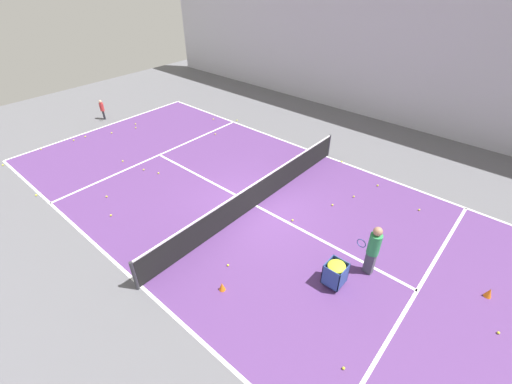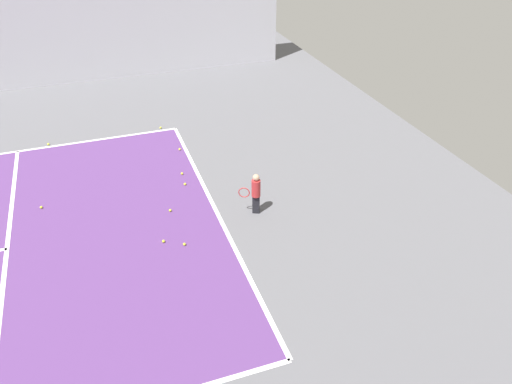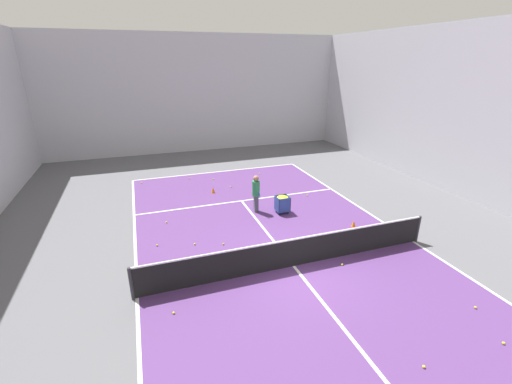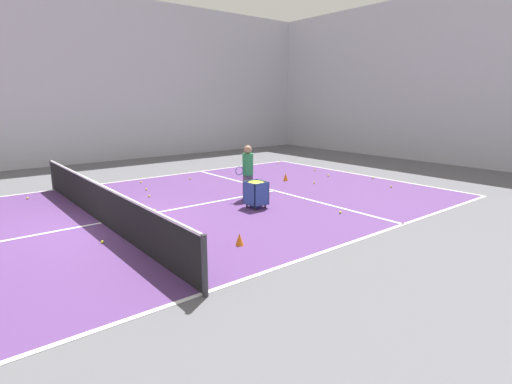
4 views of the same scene
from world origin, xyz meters
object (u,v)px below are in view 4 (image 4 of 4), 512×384
object	(u,v)px
training_cone_0	(240,239)
coach_at_net	(248,168)
ball_cart	(256,189)
tennis_net	(100,203)
training_cone_1	(286,177)

from	to	relation	value
training_cone_0	coach_at_net	bearing A→B (deg)	139.88
ball_cart	coach_at_net	bearing A→B (deg)	154.03
tennis_net	coach_at_net	world-z (taller)	coach_at_net
tennis_net	training_cone_0	xyz separation A→B (m)	(3.55, 1.83, -0.41)
tennis_net	coach_at_net	xyz separation A→B (m)	(0.26, 4.60, 0.44)
coach_at_net	ball_cart	world-z (taller)	coach_at_net
coach_at_net	ball_cart	size ratio (longest dim) A/B	2.12
ball_cart	training_cone_1	distance (m)	4.21
tennis_net	coach_at_net	bearing A→B (deg)	86.71
training_cone_1	tennis_net	bearing A→B (deg)	-81.88
ball_cart	tennis_net	bearing A→B (deg)	-108.07
training_cone_1	coach_at_net	bearing A→B (deg)	-65.37
ball_cart	training_cone_1	xyz separation A→B (m)	(-2.40, 3.43, -0.41)
tennis_net	ball_cart	bearing A→B (deg)	71.93
tennis_net	training_cone_0	world-z (taller)	tennis_net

